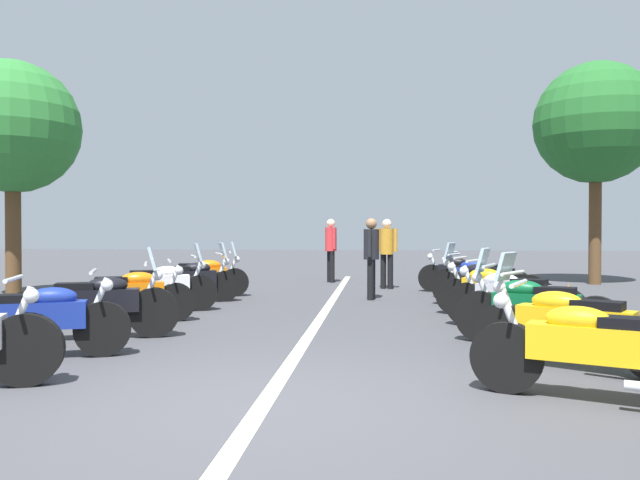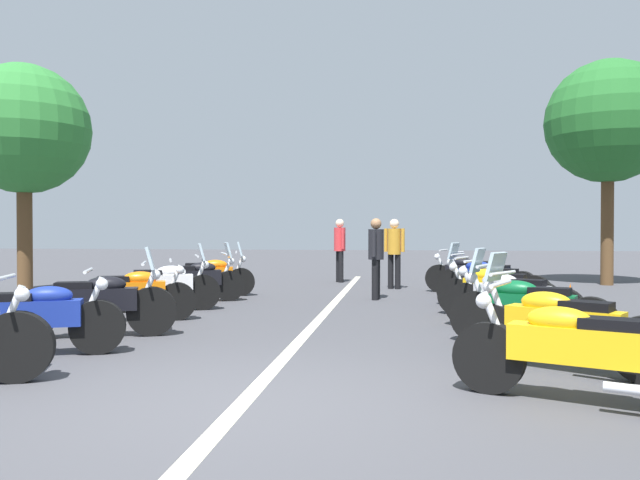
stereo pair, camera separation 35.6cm
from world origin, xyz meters
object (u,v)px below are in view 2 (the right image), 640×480
object	(u,v)px
motorcycle_right_row_0	(579,350)
motorcycle_right_row_4	(496,290)
motorcycle_left_row_6	(209,275)
motorcycle_left_row_5	(195,279)
bystander_3	(376,252)
motorcycle_left_row_2	(95,302)
motorcycle_right_row_2	(528,309)
motorcycle_right_row_5	(490,283)
motorcycle_right_row_7	(470,273)
motorcycle_left_row_1	(34,317)
motorcycle_right_row_3	(511,298)
traffic_cone_0	(570,304)
motorcycle_right_row_6	(485,278)
motorcycle_left_row_3	(130,293)
motorcycle_left_row_4	(163,285)
bystander_1	(394,248)
roadside_tree_0	(608,122)
bystander_0	(340,245)
roadside_tree_1	(24,130)
motorcycle_right_row_1	(560,326)

from	to	relation	value
motorcycle_right_row_0	motorcycle_right_row_4	world-z (taller)	motorcycle_right_row_0
motorcycle_right_row_0	motorcycle_left_row_6	bearing A→B (deg)	-30.77
motorcycle_left_row_5	bystander_3	distance (m)	3.74
motorcycle_left_row_2	motorcycle_right_row_2	bearing A→B (deg)	-19.21
motorcycle_right_row_5	motorcycle_right_row_7	size ratio (longest dim) A/B	0.99
motorcycle_left_row_1	motorcycle_right_row_3	size ratio (longest dim) A/B	1.04
motorcycle_left_row_6	motorcycle_right_row_3	world-z (taller)	motorcycle_left_row_6
motorcycle_left_row_1	motorcycle_left_row_5	xyz separation A→B (m)	(5.43, -0.05, 0.01)
traffic_cone_0	bystander_3	size ratio (longest dim) A/B	0.36
motorcycle_right_row_2	motorcycle_right_row_6	distance (m)	5.21
motorcycle_left_row_3	motorcycle_right_row_6	bearing A→B (deg)	11.08
motorcycle_left_row_6	traffic_cone_0	size ratio (longest dim) A/B	3.34
motorcycle_right_row_0	motorcycle_right_row_5	bearing A→B (deg)	-68.50
motorcycle_right_row_0	motorcycle_right_row_3	bearing A→B (deg)	-68.45
motorcycle_right_row_6	motorcycle_left_row_4	bearing A→B (deg)	50.88
traffic_cone_0	bystander_1	xyz separation A→B (m)	(5.21, 2.79, 0.72)
motorcycle_right_row_2	motorcycle_right_row_5	size ratio (longest dim) A/B	0.95
traffic_cone_0	motorcycle_left_row_2	bearing A→B (deg)	108.72
motorcycle_right_row_0	roadside_tree_0	world-z (taller)	roadside_tree_0
motorcycle_left_row_3	motorcycle_right_row_0	world-z (taller)	motorcycle_right_row_0
motorcycle_right_row_7	roadside_tree_0	size ratio (longest dim) A/B	0.34
motorcycle_left_row_1	motorcycle_left_row_6	xyz separation A→B (m)	(6.54, 0.03, 0.01)
bystander_1	motorcycle_right_row_7	bearing A→B (deg)	81.52
motorcycle_left_row_2	bystander_0	world-z (taller)	bystander_0
motorcycle_right_row_7	bystander_3	world-z (taller)	bystander_3
bystander_1	roadside_tree_1	distance (m)	8.88
motorcycle_right_row_7	bystander_0	distance (m)	4.20
motorcycle_right_row_1	motorcycle_right_row_2	size ratio (longest dim) A/B	0.98
motorcycle_right_row_2	roadside_tree_1	distance (m)	11.29
motorcycle_left_row_3	motorcycle_left_row_4	size ratio (longest dim) A/B	1.01
motorcycle_left_row_5	motorcycle_right_row_1	xyz separation A→B (m)	(-5.41, -5.72, 0.01)
motorcycle_left_row_5	motorcycle_left_row_6	bearing A→B (deg)	68.99
motorcycle_right_row_0	motorcycle_right_row_4	xyz separation A→B (m)	(5.17, -0.10, -0.00)
motorcycle_left_row_3	motorcycle_right_row_1	distance (m)	6.46
motorcycle_left_row_4	motorcycle_left_row_5	xyz separation A→B (m)	(1.43, -0.11, -0.01)
motorcycle_right_row_1	motorcycle_right_row_4	size ratio (longest dim) A/B	0.99
motorcycle_right_row_5	roadside_tree_0	world-z (taller)	roadside_tree_0
bystander_0	bystander_3	xyz separation A→B (m)	(-4.18, -1.17, -0.04)
motorcycle_left_row_6	bystander_3	distance (m)	3.72
motorcycle_right_row_6	motorcycle_right_row_7	distance (m)	1.37
bystander_1	roadside_tree_1	xyz separation A→B (m)	(-2.69, 8.04, 2.63)
motorcycle_right_row_3	traffic_cone_0	bearing A→B (deg)	-112.11
motorcycle_left_row_5	roadside_tree_1	distance (m)	5.22
motorcycle_left_row_5	traffic_cone_0	size ratio (longest dim) A/B	3.11
motorcycle_right_row_3	motorcycle_right_row_7	bearing A→B (deg)	-62.55
motorcycle_left_row_1	motorcycle_right_row_6	world-z (taller)	motorcycle_left_row_1
motorcycle_left_row_3	roadside_tree_1	size ratio (longest dim) A/B	0.40
motorcycle_left_row_3	motorcycle_left_row_6	xyz separation A→B (m)	(3.83, -0.06, 0.01)
motorcycle_right_row_0	motorcycle_right_row_3	world-z (taller)	motorcycle_right_row_3
motorcycle_left_row_3	motorcycle_right_row_1	size ratio (longest dim) A/B	1.07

